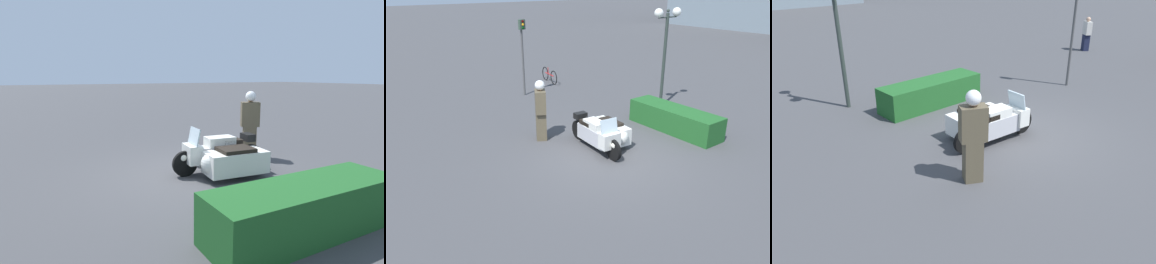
% 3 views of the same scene
% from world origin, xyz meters
% --- Properties ---
extents(ground_plane, '(160.00, 160.00, 0.00)m').
position_xyz_m(ground_plane, '(0.00, 0.00, 0.00)').
color(ground_plane, '#424244').
extents(police_motorcycle, '(2.42, 1.33, 1.14)m').
position_xyz_m(police_motorcycle, '(-0.73, 0.45, 0.45)').
color(police_motorcycle, black).
rests_on(police_motorcycle, ground).
extents(officer_rider, '(0.61, 0.52, 1.90)m').
position_xyz_m(officer_rider, '(-2.36, -0.73, 1.01)').
color(officer_rider, brown).
rests_on(officer_rider, ground).
extents(hedge_bush_curbside, '(3.24, 0.94, 0.78)m').
position_xyz_m(hedge_bush_curbside, '(-0.34, 3.21, 0.39)').
color(hedge_bush_curbside, '#1E5623').
rests_on(hedge_bush_curbside, ground).
extents(twin_lamp_post, '(0.33, 1.32, 3.76)m').
position_xyz_m(twin_lamp_post, '(-2.30, 4.77, 2.86)').
color(twin_lamp_post, '#2D3833').
rests_on(twin_lamp_post, ground).
extents(traffic_light_far, '(0.22, 0.28, 3.20)m').
position_xyz_m(traffic_light_far, '(-7.01, 1.33, 2.12)').
color(traffic_light_far, '#4C4C4C').
rests_on(traffic_light_far, ground).
extents(bicycle_parked, '(1.67, 0.29, 0.73)m').
position_xyz_m(bicycle_parked, '(-8.30, 3.45, 0.33)').
color(bicycle_parked, black).
rests_on(bicycle_parked, ground).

